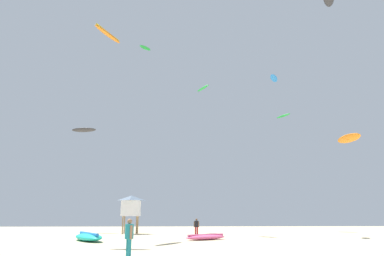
{
  "coord_description": "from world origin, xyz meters",
  "views": [
    {
      "loc": [
        -1.72,
        -11.26,
        1.83
      ],
      "look_at": [
        0.0,
        19.95,
        9.65
      ],
      "focal_mm": 33.26,
      "sensor_mm": 36.0,
      "label": 1
    }
  ],
  "objects_px": {
    "kite_aloft_1": "(108,34)",
    "kite_aloft_3": "(283,116)",
    "lifeguard_tower": "(131,205)",
    "kite_aloft_5": "(203,88)",
    "person_midground": "(196,226)",
    "kite_aloft_8": "(145,48)",
    "kite_aloft_2": "(84,130)",
    "kite_grounded_mid": "(206,237)",
    "kite_grounded_near": "(88,237)",
    "kite_aloft_6": "(274,78)",
    "kite_aloft_0": "(349,138)",
    "person_foreground": "(129,235)"
  },
  "relations": [
    {
      "from": "kite_aloft_1",
      "to": "kite_aloft_3",
      "type": "distance_m",
      "value": 28.56
    },
    {
      "from": "lifeguard_tower",
      "to": "kite_aloft_5",
      "type": "height_order",
      "value": "kite_aloft_5"
    },
    {
      "from": "person_midground",
      "to": "kite_aloft_8",
      "type": "bearing_deg",
      "value": 44.02
    },
    {
      "from": "kite_aloft_2",
      "to": "kite_aloft_8",
      "type": "bearing_deg",
      "value": 25.21
    },
    {
      "from": "kite_aloft_2",
      "to": "kite_aloft_8",
      "type": "height_order",
      "value": "kite_aloft_8"
    },
    {
      "from": "kite_grounded_mid",
      "to": "kite_aloft_2",
      "type": "relative_size",
      "value": 1.12
    },
    {
      "from": "kite_grounded_near",
      "to": "kite_aloft_3",
      "type": "relative_size",
      "value": 1.96
    },
    {
      "from": "kite_aloft_3",
      "to": "kite_aloft_6",
      "type": "relative_size",
      "value": 1.15
    },
    {
      "from": "kite_aloft_8",
      "to": "kite_aloft_6",
      "type": "bearing_deg",
      "value": -38.88
    },
    {
      "from": "kite_grounded_mid",
      "to": "kite_aloft_8",
      "type": "bearing_deg",
      "value": 109.8
    },
    {
      "from": "kite_aloft_8",
      "to": "kite_aloft_5",
      "type": "bearing_deg",
      "value": -53.37
    },
    {
      "from": "kite_grounded_near",
      "to": "kite_aloft_6",
      "type": "distance_m",
      "value": 25.8
    },
    {
      "from": "lifeguard_tower",
      "to": "kite_aloft_1",
      "type": "relative_size",
      "value": 1.05
    },
    {
      "from": "person_midground",
      "to": "kite_aloft_8",
      "type": "distance_m",
      "value": 29.86
    },
    {
      "from": "kite_grounded_mid",
      "to": "lifeguard_tower",
      "type": "bearing_deg",
      "value": 123.71
    },
    {
      "from": "kite_aloft_5",
      "to": "kite_aloft_8",
      "type": "xyz_separation_m",
      "value": [
        -7.88,
        10.6,
        10.33
      ]
    },
    {
      "from": "kite_grounded_mid",
      "to": "kite_grounded_near",
      "type": "bearing_deg",
      "value": -175.25
    },
    {
      "from": "kite_aloft_6",
      "to": "lifeguard_tower",
      "type": "bearing_deg",
      "value": 166.63
    },
    {
      "from": "kite_aloft_0",
      "to": "kite_aloft_5",
      "type": "bearing_deg",
      "value": 176.31
    },
    {
      "from": "person_foreground",
      "to": "person_midground",
      "type": "relative_size",
      "value": 1.05
    },
    {
      "from": "kite_grounded_mid",
      "to": "kite_aloft_5",
      "type": "bearing_deg",
      "value": 85.84
    },
    {
      "from": "kite_grounded_near",
      "to": "lifeguard_tower",
      "type": "distance_m",
      "value": 12.26
    },
    {
      "from": "person_foreground",
      "to": "kite_aloft_8",
      "type": "xyz_separation_m",
      "value": [
        -2.5,
        33.11,
        25.87
      ]
    },
    {
      "from": "person_foreground",
      "to": "person_midground",
      "type": "bearing_deg",
      "value": -130.23
    },
    {
      "from": "person_midground",
      "to": "kite_aloft_8",
      "type": "relative_size",
      "value": 0.84
    },
    {
      "from": "kite_aloft_8",
      "to": "kite_aloft_0",
      "type": "bearing_deg",
      "value": -25.59
    },
    {
      "from": "person_midground",
      "to": "kite_grounded_near",
      "type": "bearing_deg",
      "value": 146.76
    },
    {
      "from": "person_foreground",
      "to": "kite_grounded_mid",
      "type": "distance_m",
      "value": 13.97
    },
    {
      "from": "kite_aloft_2",
      "to": "kite_aloft_8",
      "type": "xyz_separation_m",
      "value": [
        7.4,
        3.49,
        13.87
      ]
    },
    {
      "from": "person_foreground",
      "to": "kite_aloft_2",
      "type": "relative_size",
      "value": 0.51
    },
    {
      "from": "kite_grounded_mid",
      "to": "kite_aloft_0",
      "type": "bearing_deg",
      "value": 25.88
    },
    {
      "from": "kite_aloft_0",
      "to": "kite_aloft_1",
      "type": "xyz_separation_m",
      "value": [
        -26.46,
        -6.28,
        8.78
      ]
    },
    {
      "from": "person_foreground",
      "to": "kite_aloft_5",
      "type": "relative_size",
      "value": 0.68
    },
    {
      "from": "kite_aloft_0",
      "to": "kite_aloft_3",
      "type": "distance_m",
      "value": 12.86
    },
    {
      "from": "person_midground",
      "to": "kite_grounded_mid",
      "type": "distance_m",
      "value": 6.9
    },
    {
      "from": "kite_aloft_5",
      "to": "kite_grounded_near",
      "type": "bearing_deg",
      "value": -134.36
    },
    {
      "from": "person_foreground",
      "to": "kite_aloft_6",
      "type": "distance_m",
      "value": 29.18
    },
    {
      "from": "kite_grounded_mid",
      "to": "kite_aloft_1",
      "type": "bearing_deg",
      "value": 167.61
    },
    {
      "from": "kite_grounded_near",
      "to": "kite_aloft_3",
      "type": "xyz_separation_m",
      "value": [
        22.57,
        19.96,
        15.85
      ]
    },
    {
      "from": "kite_grounded_mid",
      "to": "kite_aloft_3",
      "type": "distance_m",
      "value": 28.28
    },
    {
      "from": "lifeguard_tower",
      "to": "kite_aloft_8",
      "type": "bearing_deg",
      "value": 88.95
    },
    {
      "from": "kite_grounded_mid",
      "to": "kite_aloft_6",
      "type": "relative_size",
      "value": 1.56
    },
    {
      "from": "person_foreground",
      "to": "kite_aloft_6",
      "type": "bearing_deg",
      "value": -150.98
    },
    {
      "from": "kite_grounded_mid",
      "to": "kite_aloft_8",
      "type": "distance_m",
      "value": 34.09
    },
    {
      "from": "person_foreground",
      "to": "kite_aloft_0",
      "type": "distance_m",
      "value": 32.05
    },
    {
      "from": "person_midground",
      "to": "kite_grounded_mid",
      "type": "height_order",
      "value": "person_midground"
    },
    {
      "from": "lifeguard_tower",
      "to": "kite_aloft_6",
      "type": "distance_m",
      "value": 21.62
    },
    {
      "from": "kite_aloft_5",
      "to": "person_foreground",
      "type": "bearing_deg",
      "value": -103.44
    },
    {
      "from": "kite_grounded_mid",
      "to": "kite_aloft_5",
      "type": "xyz_separation_m",
      "value": [
        0.68,
        9.39,
        16.33
      ]
    },
    {
      "from": "kite_grounded_mid",
      "to": "kite_aloft_1",
      "type": "distance_m",
      "value": 21.28
    }
  ]
}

